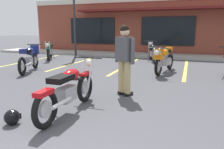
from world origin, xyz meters
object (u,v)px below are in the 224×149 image
Objects in this scene: person_in_black_shirt at (125,56)px; motorcycle_silver_naked at (164,59)px; helmet_on_pavement at (12,117)px; parking_lot_lamp_post at (73,2)px; motorcycle_foreground_classic at (69,89)px; motorcycle_green_cafe_racer at (153,52)px; motorcycle_black_cruiser at (30,57)px; motorcycle_orange_scrambler at (50,51)px.

motorcycle_silver_naked is at bearing 79.66° from person_in_black_shirt.
parking_lot_lamp_post is (-3.69, 8.95, 2.94)m from helmet_on_pavement.
motorcycle_foreground_classic is 9.57m from parking_lot_lamp_post.
motorcycle_silver_naked is 1.02× the size of motorcycle_green_cafe_racer.
motorcycle_orange_scrambler is at bearing 112.33° from motorcycle_black_cruiser.
motorcycle_foreground_classic is at bearing -52.92° from motorcycle_orange_scrambler.
motorcycle_green_cafe_racer is (-0.83, 2.76, -0.07)m from motorcycle_silver_naked.
motorcycle_foreground_classic is at bearing -62.08° from parking_lot_lamp_post.
motorcycle_foreground_classic is at bearing -114.94° from person_in_black_shirt.
motorcycle_black_cruiser is (-3.58, 3.32, 0.07)m from motorcycle_foreground_classic.
motorcycle_foreground_classic is at bearing -105.20° from motorcycle_silver_naked.
helmet_on_pavement is (-1.30, -2.27, -0.82)m from person_in_black_shirt.
motorcycle_orange_scrambler is at bearing 120.33° from helmet_on_pavement.
motorcycle_green_cafe_racer is at bearing -9.27° from parking_lot_lamp_post.
motorcycle_foreground_classic is 1.08m from helmet_on_pavement.
motorcycle_silver_naked is 3.24m from person_in_black_shirt.
motorcycle_foreground_classic is 8.07m from motorcycle_orange_scrambler.
parking_lot_lamp_post is (-4.73, 0.77, 2.60)m from motorcycle_green_cafe_racer.
motorcycle_foreground_classic and motorcycle_black_cruiser have the same top height.
parking_lot_lamp_post is (-0.73, 4.82, 2.54)m from motorcycle_black_cruiser.
parking_lot_lamp_post is at bearing 117.92° from motorcycle_foreground_classic.
motorcycle_silver_naked reaches higher than helmet_on_pavement.
motorcycle_silver_naked is 7.06m from parking_lot_lamp_post.
motorcycle_foreground_classic is 7.38m from motorcycle_green_cafe_racer.
motorcycle_black_cruiser and motorcycle_green_cafe_racer have the same top height.
motorcycle_foreground_classic is at bearing -42.78° from motorcycle_black_cruiser.
motorcycle_orange_scrambler is at bearing -108.03° from parking_lot_lamp_post.
motorcycle_foreground_classic and motorcycle_green_cafe_racer have the same top height.
motorcycle_orange_scrambler is 1.13× the size of person_in_black_shirt.
motorcycle_silver_naked is 1.25× the size of person_in_black_shirt.
motorcycle_foreground_classic reaches higher than helmet_on_pavement.
motorcycle_foreground_classic is at bearing 52.29° from helmet_on_pavement.
person_in_black_shirt reaches higher than motorcycle_black_cruiser.
motorcycle_foreground_classic is 1.00× the size of motorcycle_silver_naked.
motorcycle_black_cruiser is 5.50m from parking_lot_lamp_post.
person_in_black_shirt is (0.68, 1.46, 0.49)m from motorcycle_foreground_classic.
motorcycle_orange_scrambler is (-5.29, -0.93, 0.00)m from motorcycle_green_cafe_racer.
motorcycle_black_cruiser is 5.09m from helmet_on_pavement.
motorcycle_orange_scrambler is (-4.87, 6.44, 0.00)m from motorcycle_foreground_classic.
motorcycle_orange_scrambler is at bearing -170.03° from motorcycle_green_cafe_racer.
motorcycle_green_cafe_racer is at bearing 106.84° from motorcycle_silver_naked.
person_in_black_shirt is (5.54, -4.99, 0.49)m from motorcycle_orange_scrambler.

